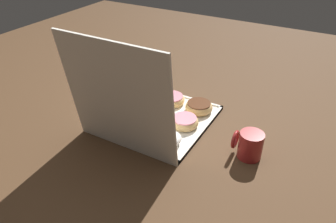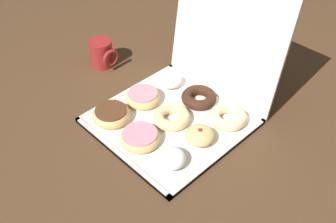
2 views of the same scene
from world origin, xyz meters
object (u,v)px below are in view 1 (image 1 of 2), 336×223
Objects in this scene: chocolate_frosted_donut_0 at (199,107)px; cruller_donut_8 at (114,120)px; coffee_mug at (250,144)px; powdered_filled_donut_2 at (147,92)px; cruller_donut_4 at (157,113)px; powdered_filled_donut_6 at (170,138)px; jelly_filled_donut_5 at (133,105)px; pink_frosted_donut_1 at (171,99)px; donut_box at (157,118)px; chocolate_cake_ring_donut_7 at (140,130)px; pink_frosted_donut_3 at (184,122)px.

cruller_donut_8 is at bearing 44.80° from chocolate_frosted_donut_0.
coffee_mug is at bearing 147.68° from chocolate_frosted_donut_0.
powdered_filled_donut_2 is 0.72× the size of cruller_donut_4.
powdered_filled_donut_6 is at bearing 90.18° from chocolate_frosted_donut_0.
powdered_filled_donut_6 is at bearing 179.96° from cruller_donut_8.
cruller_donut_8 is (0.25, -0.00, -0.00)m from powdered_filled_donut_6.
cruller_donut_4 is 0.19m from powdered_filled_donut_6.
cruller_donut_4 is at bearing -178.89° from jelly_filled_donut_5.
cruller_donut_8 is 0.53m from coffee_mug.
chocolate_frosted_donut_0 is at bearing -178.87° from powdered_filled_donut_2.
pink_frosted_donut_1 is 1.14× the size of coffee_mug.
coffee_mug is (-0.40, 0.04, 0.05)m from donut_box.
chocolate_cake_ring_donut_7 is (-0.13, 0.25, -0.01)m from powdered_filled_donut_2.
jelly_filled_donut_5 reaches higher than chocolate_cake_ring_donut_7.
powdered_filled_donut_2 reaches higher than cruller_donut_8.
coffee_mug is at bearing 157.01° from pink_frosted_donut_1.
jelly_filled_donut_5 is at bearing 26.71° from chocolate_frosted_donut_0.
chocolate_cake_ring_donut_7 is (0.13, 0.26, -0.00)m from chocolate_frosted_donut_0.
jelly_filled_donut_5 reaches higher than cruller_donut_4.
coffee_mug reaches higher than powdered_filled_donut_2.
chocolate_cake_ring_donut_7 is 0.97× the size of cruller_donut_8.
pink_frosted_donut_1 and cruller_donut_4 have the same top height.
pink_frosted_donut_3 is at bearing 153.43° from powdered_filled_donut_2.
pink_frosted_donut_3 is 1.28× the size of jelly_filled_donut_5.
cruller_donut_4 is at bearing 42.80° from chocolate_frosted_donut_0.
jelly_filled_donut_5 is at bearing -0.49° from donut_box.
powdered_filled_donut_6 is at bearing 135.94° from powdered_filled_donut_2.
jelly_filled_donut_5 is 0.13m from cruller_donut_8.
jelly_filled_donut_5 is (0.25, 0.13, 0.00)m from chocolate_frosted_donut_0.
powdered_filled_donut_2 reaches higher than cruller_donut_4.
pink_frosted_donut_1 reaches higher than chocolate_cake_ring_donut_7.
cruller_donut_8 is at bearing 44.94° from donut_box.
chocolate_cake_ring_donut_7 is 0.13m from cruller_donut_8.
donut_box is 3.54× the size of pink_frosted_donut_1.
chocolate_frosted_donut_0 is 0.36m from cruller_donut_8.
pink_frosted_donut_1 is 0.44m from coffee_mug.
coffee_mug is (-0.52, 0.17, 0.02)m from powdered_filled_donut_2.
powdered_filled_donut_2 is 0.80× the size of coffee_mug.
pink_frosted_donut_1 reaches higher than donut_box.
powdered_filled_donut_2 is 0.73× the size of chocolate_cake_ring_donut_7.
cruller_donut_8 is at bearing -0.04° from powdered_filled_donut_6.
pink_frosted_donut_3 is (-0.13, 0.00, 0.02)m from donut_box.
pink_frosted_donut_3 is 0.28m from coffee_mug.
pink_frosted_donut_1 is at bearing -88.90° from chocolate_cake_ring_donut_7.
powdered_filled_donut_6 is at bearing 118.00° from pink_frosted_donut_1.
pink_frosted_donut_1 is 0.26m from chocolate_cake_ring_donut_7.
cruller_donut_4 is (0.13, 0.12, -0.00)m from chocolate_frosted_donut_0.
cruller_donut_4 is 0.13m from chocolate_cake_ring_donut_7.
powdered_filled_donut_6 is (-0.00, 0.25, 0.00)m from chocolate_frosted_donut_0.
powdered_filled_donut_6 is (-0.25, 0.13, -0.00)m from jelly_filled_donut_5.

